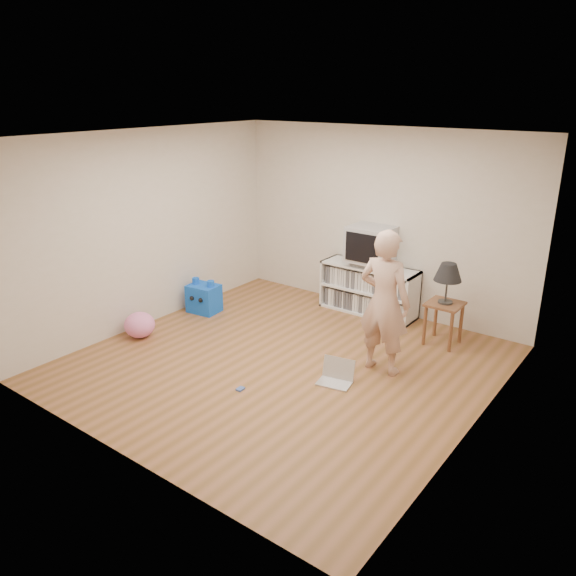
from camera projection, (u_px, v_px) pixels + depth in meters
The scene contains 13 objects.
ground at pixel (283, 363), 6.63m from camera, with size 4.50×4.50×0.00m, color brown.
walls at pixel (283, 258), 6.19m from camera, with size 4.52×4.52×2.60m.
ceiling at pixel (282, 136), 5.76m from camera, with size 4.50×4.50×0.01m, color white.
media_unit at pixel (369, 289), 8.04m from camera, with size 1.40×0.45×0.70m.
dvd_deck at pixel (370, 264), 7.90m from camera, with size 0.45×0.35×0.07m, color gray.
crt_tv at pixel (371, 244), 7.80m from camera, with size 0.60×0.53×0.50m.
side_table at pixel (444, 313), 7.01m from camera, with size 0.42×0.42×0.55m.
table_lamp at pixel (448, 273), 6.84m from camera, with size 0.34×0.34×0.52m.
person at pixel (384, 302), 6.21m from camera, with size 0.61×0.40×1.66m, color #D2A58F.
laptop at pixel (337, 376), 6.20m from camera, with size 0.41×0.36×0.25m.
playing_cards at pixel (240, 389), 6.04m from camera, with size 0.07×0.09×0.02m, color #415DAD.
plush_blue at pixel (204, 298), 8.10m from camera, with size 0.46×0.41×0.49m.
plush_pink at pixel (140, 325), 7.28m from camera, with size 0.39×0.39×0.33m, color pink.
Camera 1 is at (3.61, -4.72, 3.07)m, focal length 35.00 mm.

